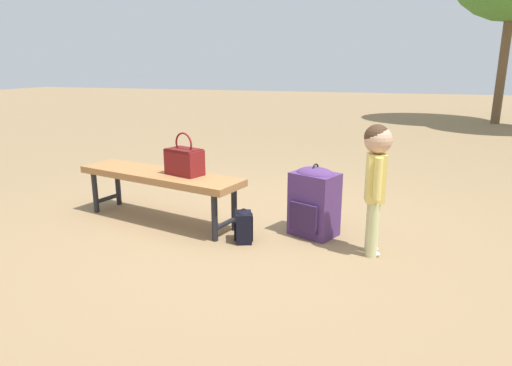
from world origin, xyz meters
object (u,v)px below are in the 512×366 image
Objects in this scene: backpack_large at (314,200)px; handbag at (184,160)px; park_bench at (159,179)px; child_standing at (376,169)px; backpack_small at (244,225)px.

handbag is at bearing -175.82° from backpack_large.
child_standing is (1.85, -0.19, 0.26)m from park_bench.
park_bench reaches higher than backpack_small.
handbag is 0.61× the size of backpack_large.
child_standing reaches higher than backpack_small.
child_standing is 3.47× the size of backpack_small.
handbag is 1.15m from backpack_large.
park_bench is 2.73× the size of backpack_large.
backpack_small is at bearing -147.12° from backpack_large.
child_standing reaches higher than handbag.
handbag is 1.61m from child_standing.
backpack_large is 2.16× the size of backpack_small.
handbag is 0.79m from backpack_small.
backpack_small is at bearing -21.40° from handbag.
backpack_small is at bearing -176.45° from child_standing.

